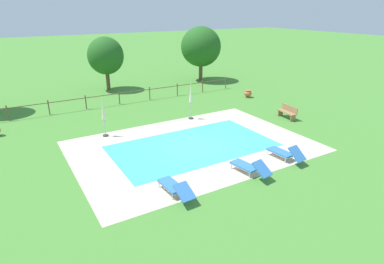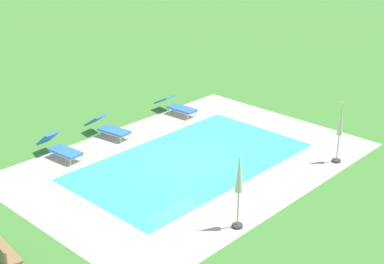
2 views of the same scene
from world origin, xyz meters
The scene contains 14 objects.
ground_plane centered at (0.00, 0.00, 0.00)m, with size 160.00×160.00×0.00m, color #478433.
pool_deck_paving centered at (0.00, 0.00, 0.00)m, with size 12.46×8.74×0.01m, color beige.
swimming_pool_water centered at (0.00, 0.00, 0.01)m, with size 8.59×4.87×0.01m, color #42CCD6.
pool_coping_rim centered at (0.00, 0.00, 0.01)m, with size 9.07×5.35×0.01m.
sun_lounger_north_near_steps centered at (0.55, -3.97, 0.37)m, with size 0.89×2.09×0.81m.
sun_lounger_north_mid centered at (-3.12, -3.79, 0.35)m, with size 0.71×2.10×0.72m.
sun_lounger_north_far centered at (3.00, -3.73, 0.38)m, with size 0.76×2.02×0.86m.
patio_umbrella_closed_row_west centered at (2.23, 3.99, 1.54)m, with size 0.32×0.32×2.40m.
patio_umbrella_closed_row_mid_west centered at (-3.63, 3.85, 1.42)m, with size 0.32×0.32×2.30m.
wooden_bench_lawn_side centered at (7.86, 0.75, 0.47)m, with size 0.62×1.54×0.87m.
terracotta_urn_by_tree centered at (9.10, 6.32, 0.33)m, with size 0.62×0.62×0.61m.
perimeter_fence centered at (-0.71, 9.81, 0.67)m, with size 20.32×0.08×1.05m.
tree_west_mid centered at (9.30, 13.97, 3.35)m, with size 3.94×3.94×5.30m.
tree_centre centered at (-0.02, 14.82, 3.03)m, with size 3.12×3.12×4.67m.
Camera 1 is at (-8.25, -13.72, 7.02)m, focal length 30.25 mm.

